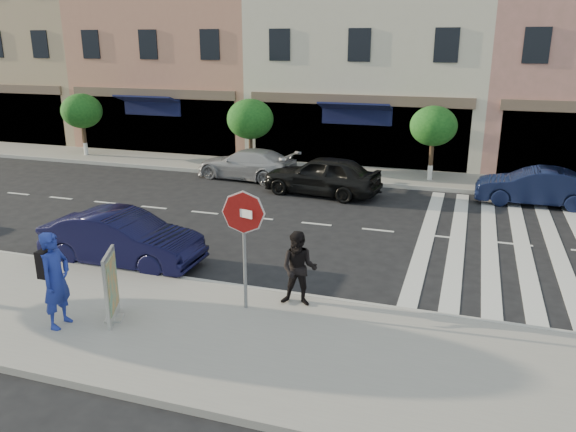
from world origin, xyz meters
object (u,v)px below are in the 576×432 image
object	(u,v)px
photographer	(56,280)
car_near_mid	(122,238)
stop_sign	(244,225)
car_far_mid	(322,175)
poster_board	(111,288)
car_far_right	(535,187)
car_far_left	(247,164)
walker	(299,269)

from	to	relation	value
photographer	car_near_mid	distance (m)	3.69
stop_sign	car_far_mid	size ratio (longest dim) A/B	0.59
poster_board	car_far_right	bearing A→B (deg)	30.80
poster_board	car_far_mid	world-z (taller)	poster_board
poster_board	car_far_right	size ratio (longest dim) A/B	0.36
poster_board	car_far_left	size ratio (longest dim) A/B	0.33
poster_board	car_far_right	world-z (taller)	poster_board
stop_sign	car_far_left	size ratio (longest dim) A/B	0.59
car_near_mid	walker	bearing A→B (deg)	-102.06
stop_sign	poster_board	xyz separation A→B (m)	(-2.38, -1.34, -1.18)
poster_board	car_far_left	xyz separation A→B (m)	(-2.34, 12.96, -0.22)
car_near_mid	car_far_right	xyz separation A→B (m)	(10.80, 9.51, -0.04)
photographer	poster_board	xyz separation A→B (m)	(0.88, 0.54, -0.28)
car_near_mid	car_far_right	size ratio (longest dim) A/B	1.05
car_far_right	poster_board	bearing A→B (deg)	-35.88
stop_sign	car_far_mid	world-z (taller)	stop_sign
photographer	poster_board	size ratio (longest dim) A/B	1.34
walker	car_far_left	distance (m)	12.51
photographer	car_far_mid	distance (m)	12.22
walker	car_far_mid	bearing A→B (deg)	96.16
photographer	car_far_mid	bearing A→B (deg)	-12.30
photographer	car_far_mid	xyz separation A→B (m)	(2.26, 12.01, -0.38)
car_far_mid	car_far_right	bearing A→B (deg)	105.47
car_far_mid	car_far_right	xyz separation A→B (m)	(7.63, 1.05, -0.09)
car_far_left	walker	bearing A→B (deg)	34.81
car_far_mid	stop_sign	bearing A→B (deg)	13.29
stop_sign	poster_board	size ratio (longest dim) A/B	1.77
car_far_left	car_far_right	bearing A→B (deg)	95.10
car_near_mid	stop_sign	bearing A→B (deg)	-111.47
car_far_mid	photographer	bearing A→B (deg)	-3.02
walker	car_far_mid	distance (m)	9.82
walker	car_far_left	world-z (taller)	walker
photographer	car_far_right	xyz separation A→B (m)	(9.89, 13.06, -0.47)
walker	car_far_right	bearing A→B (deg)	56.46
stop_sign	photographer	distance (m)	3.87
car_near_mid	car_far_left	distance (m)	9.97
walker	car_far_left	bearing A→B (deg)	111.59
stop_sign	poster_board	distance (m)	2.98
stop_sign	car_far_right	world-z (taller)	stop_sign
stop_sign	car_far_mid	xyz separation A→B (m)	(-1.00, 10.12, -1.28)
photographer	car_far_right	distance (m)	16.38
photographer	walker	bearing A→B (deg)	-62.44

